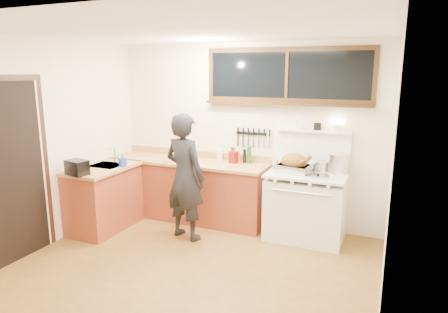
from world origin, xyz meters
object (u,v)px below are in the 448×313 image
at_px(vintage_stove, 306,204).
at_px(roast_turkey, 294,164).
at_px(man, 185,177).
at_px(cutting_board, 180,157).

relative_size(vintage_stove, roast_turkey, 3.17).
bearing_deg(man, roast_turkey, 25.03).
relative_size(man, cutting_board, 3.56).
distance_m(vintage_stove, man, 1.65).
bearing_deg(vintage_stove, cutting_board, -178.88).
bearing_deg(cutting_board, vintage_stove, 1.12).
distance_m(man, roast_turkey, 1.45).
height_order(vintage_stove, roast_turkey, vintage_stove).
xyz_separation_m(man, cutting_board, (-0.40, 0.59, 0.11)).
xyz_separation_m(man, roast_turkey, (1.30, 0.61, 0.16)).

